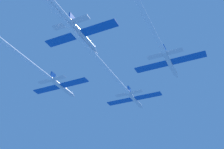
% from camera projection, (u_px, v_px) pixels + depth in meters
% --- Properties ---
extents(jet_lead, '(14.94, 48.11, 2.47)m').
position_uv_depth(jet_lead, '(113.00, 75.00, 63.09)').
color(jet_lead, silver).
extents(jet_left_wing, '(14.94, 45.66, 2.47)m').
position_uv_depth(jet_left_wing, '(27.00, 60.00, 58.26)').
color(jet_left_wing, silver).
extents(jet_right_wing, '(14.94, 49.93, 2.47)m').
position_uv_depth(jet_right_wing, '(147.00, 20.00, 46.86)').
color(jet_right_wing, silver).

